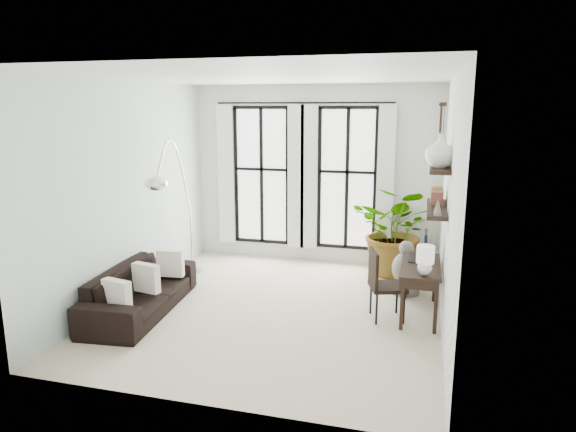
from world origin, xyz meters
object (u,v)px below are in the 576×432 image
(desk_chair, at_px, (381,280))
(plant, at_px, (397,231))
(sofa, at_px, (141,290))
(desk, at_px, (421,268))
(buddha, at_px, (405,271))
(arc_lamp, at_px, (174,173))

(desk_chair, bearing_deg, plant, 69.78)
(sofa, bearing_deg, desk, -82.98)
(sofa, height_order, desk, desk)
(plant, relative_size, desk, 1.25)
(sofa, xyz_separation_m, buddha, (3.53, 1.72, 0.03))
(desk, xyz_separation_m, arc_lamp, (-3.65, 0.12, 1.15))
(desk_chair, distance_m, arc_lamp, 3.42)
(plant, distance_m, arc_lamp, 3.78)
(plant, distance_m, desk_chair, 2.00)
(sofa, distance_m, desk_chair, 3.32)
(desk, distance_m, arc_lamp, 3.82)
(desk, height_order, desk_chair, desk)
(arc_lamp, bearing_deg, desk_chair, -6.13)
(sofa, distance_m, desk, 3.85)
(desk, relative_size, desk_chair, 1.28)
(desk, bearing_deg, sofa, -167.71)
(sofa, xyz_separation_m, desk, (3.75, 0.82, 0.37))
(desk_chair, relative_size, arc_lamp, 0.41)
(desk, height_order, arc_lamp, arc_lamp)
(arc_lamp, relative_size, buddha, 2.86)
(sofa, xyz_separation_m, arc_lamp, (0.10, 0.94, 1.52))
(sofa, xyz_separation_m, desk_chair, (3.25, 0.60, 0.23))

